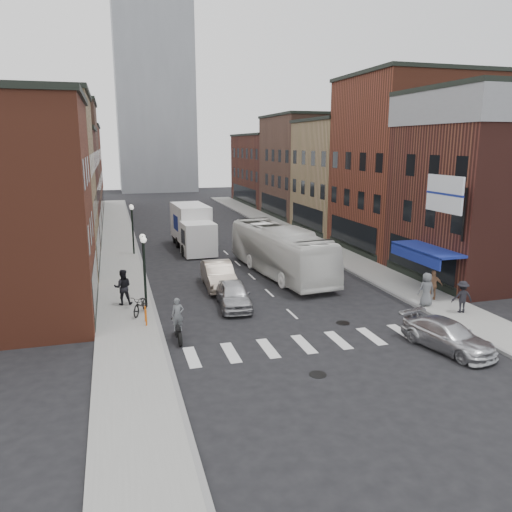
{
  "coord_description": "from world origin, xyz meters",
  "views": [
    {
      "loc": [
        -8.85,
        -22.69,
        8.85
      ],
      "look_at": [
        -0.72,
        5.42,
        2.26
      ],
      "focal_mm": 35.0,
      "sensor_mm": 36.0,
      "label": 1
    }
  ],
  "objects_px": {
    "motorcycle_rider": "(178,321)",
    "streetlamp_far": "(132,220)",
    "box_truck": "(193,228)",
    "sedan_left_near": "(234,295)",
    "parked_bicycle": "(141,304)",
    "ped_right_b": "(433,285)",
    "curb_car": "(448,336)",
    "streetlamp_near": "(144,257)",
    "ped_left_solo": "(123,287)",
    "ped_right_a": "(462,297)",
    "transit_bus": "(280,251)",
    "bike_rack": "(146,316)",
    "ped_right_c": "(426,289)",
    "sedan_left_far": "(218,275)",
    "billboard_sign": "(446,195)"
  },
  "relations": [
    {
      "from": "sedan_left_far",
      "to": "streetlamp_near",
      "type": "bearing_deg",
      "value": -144.0
    },
    {
      "from": "streetlamp_far",
      "to": "parked_bicycle",
      "type": "xyz_separation_m",
      "value": [
        -0.34,
        -15.11,
        -2.25
      ]
    },
    {
      "from": "box_truck",
      "to": "ped_right_a",
      "type": "height_order",
      "value": "box_truck"
    },
    {
      "from": "box_truck",
      "to": "sedan_left_near",
      "type": "distance_m",
      "value": 16.21
    },
    {
      "from": "bike_rack",
      "to": "transit_bus",
      "type": "relative_size",
      "value": 0.07
    },
    {
      "from": "motorcycle_rider",
      "to": "streetlamp_far",
      "type": "bearing_deg",
      "value": 97.7
    },
    {
      "from": "streetlamp_far",
      "to": "transit_bus",
      "type": "relative_size",
      "value": 0.34
    },
    {
      "from": "curb_car",
      "to": "ped_right_a",
      "type": "xyz_separation_m",
      "value": [
        3.6,
        3.68,
        0.36
      ]
    },
    {
      "from": "bike_rack",
      "to": "box_truck",
      "type": "height_order",
      "value": "box_truck"
    },
    {
      "from": "box_truck",
      "to": "ped_right_b",
      "type": "height_order",
      "value": "box_truck"
    },
    {
      "from": "parked_bicycle",
      "to": "ped_right_a",
      "type": "height_order",
      "value": "ped_right_a"
    },
    {
      "from": "ped_right_c",
      "to": "ped_right_b",
      "type": "bearing_deg",
      "value": -138.77
    },
    {
      "from": "sedan_left_near",
      "to": "parked_bicycle",
      "type": "xyz_separation_m",
      "value": [
        -5.02,
        -0.11,
        -0.06
      ]
    },
    {
      "from": "parked_bicycle",
      "to": "ped_left_solo",
      "type": "bearing_deg",
      "value": 137.56
    },
    {
      "from": "motorcycle_rider",
      "to": "ped_left_solo",
      "type": "relative_size",
      "value": 1.03
    },
    {
      "from": "parked_bicycle",
      "to": "ped_right_c",
      "type": "height_order",
      "value": "ped_right_c"
    },
    {
      "from": "ped_right_a",
      "to": "curb_car",
      "type": "bearing_deg",
      "value": 56.56
    },
    {
      "from": "sedan_left_far",
      "to": "ped_left_solo",
      "type": "relative_size",
      "value": 2.47
    },
    {
      "from": "transit_bus",
      "to": "ped_left_solo",
      "type": "relative_size",
      "value": 6.08
    },
    {
      "from": "streetlamp_near",
      "to": "curb_car",
      "type": "xyz_separation_m",
      "value": [
        12.35,
        -9.28,
        -2.27
      ]
    },
    {
      "from": "box_truck",
      "to": "ped_right_b",
      "type": "bearing_deg",
      "value": -62.44
    },
    {
      "from": "box_truck",
      "to": "curb_car",
      "type": "height_order",
      "value": "box_truck"
    },
    {
      "from": "box_truck",
      "to": "curb_car",
      "type": "relative_size",
      "value": 1.95
    },
    {
      "from": "transit_bus",
      "to": "parked_bicycle",
      "type": "height_order",
      "value": "transit_bus"
    },
    {
      "from": "parked_bicycle",
      "to": "ped_left_solo",
      "type": "distance_m",
      "value": 2.1
    },
    {
      "from": "motorcycle_rider",
      "to": "ped_right_b",
      "type": "distance_m",
      "value": 14.84
    },
    {
      "from": "box_truck",
      "to": "transit_bus",
      "type": "distance_m",
      "value": 11.06
    },
    {
      "from": "streetlamp_near",
      "to": "ped_right_b",
      "type": "bearing_deg",
      "value": -11.62
    },
    {
      "from": "ped_right_a",
      "to": "ped_right_b",
      "type": "height_order",
      "value": "ped_right_a"
    },
    {
      "from": "bike_rack",
      "to": "curb_car",
      "type": "relative_size",
      "value": 0.18
    },
    {
      "from": "transit_bus",
      "to": "motorcycle_rider",
      "type": "bearing_deg",
      "value": -135.7
    },
    {
      "from": "streetlamp_near",
      "to": "motorcycle_rider",
      "type": "bearing_deg",
      "value": -77.6
    },
    {
      "from": "bike_rack",
      "to": "streetlamp_far",
      "type": "bearing_deg",
      "value": 89.31
    },
    {
      "from": "streetlamp_far",
      "to": "motorcycle_rider",
      "type": "height_order",
      "value": "streetlamp_far"
    },
    {
      "from": "ped_left_solo",
      "to": "billboard_sign",
      "type": "bearing_deg",
      "value": 169.07
    },
    {
      "from": "box_truck",
      "to": "ped_right_a",
      "type": "xyz_separation_m",
      "value": [
        10.91,
        -20.77,
        -0.83
      ]
    },
    {
      "from": "streetlamp_far",
      "to": "sedan_left_near",
      "type": "xyz_separation_m",
      "value": [
        4.68,
        -15.0,
        -2.19
      ]
    },
    {
      "from": "curb_car",
      "to": "ped_left_solo",
      "type": "xyz_separation_m",
      "value": [
        -13.52,
        10.03,
        0.5
      ]
    },
    {
      "from": "streetlamp_near",
      "to": "transit_bus",
      "type": "height_order",
      "value": "streetlamp_near"
    },
    {
      "from": "streetlamp_near",
      "to": "ped_left_solo",
      "type": "bearing_deg",
      "value": 147.33
    },
    {
      "from": "billboard_sign",
      "to": "ped_left_solo",
      "type": "distance_m",
      "value": 18.37
    },
    {
      "from": "bike_rack",
      "to": "sedan_left_near",
      "type": "xyz_separation_m",
      "value": [
        4.88,
        1.7,
        0.17
      ]
    },
    {
      "from": "streetlamp_far",
      "to": "ped_right_c",
      "type": "relative_size",
      "value": 2.21
    },
    {
      "from": "streetlamp_far",
      "to": "curb_car",
      "type": "xyz_separation_m",
      "value": [
        12.35,
        -23.28,
        -2.27
      ]
    },
    {
      "from": "bike_rack",
      "to": "curb_car",
      "type": "height_order",
      "value": "curb_car"
    },
    {
      "from": "sedan_left_far",
      "to": "ped_left_solo",
      "type": "height_order",
      "value": "ped_left_solo"
    },
    {
      "from": "motorcycle_rider",
      "to": "ped_right_a",
      "type": "height_order",
      "value": "motorcycle_rider"
    },
    {
      "from": "sedan_left_near",
      "to": "ped_left_solo",
      "type": "xyz_separation_m",
      "value": [
        -5.86,
        1.75,
        0.42
      ]
    },
    {
      "from": "motorcycle_rider",
      "to": "ped_right_b",
      "type": "xyz_separation_m",
      "value": [
        14.74,
        1.74,
        0.05
      ]
    },
    {
      "from": "streetlamp_near",
      "to": "sedan_left_near",
      "type": "height_order",
      "value": "streetlamp_near"
    }
  ]
}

